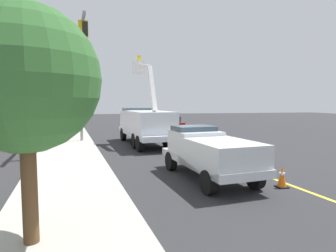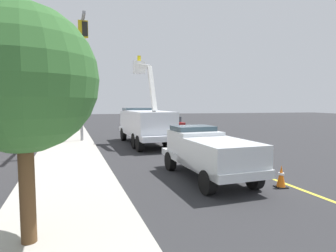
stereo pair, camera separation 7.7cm
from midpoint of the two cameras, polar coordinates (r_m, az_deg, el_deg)
ground at (r=21.16m, az=2.31°, el=-3.72°), size 120.00×120.00×0.00m
sidewalk_far_side at (r=19.66m, az=-19.60°, el=-4.47°), size 59.94×11.61×0.12m
lane_centre_stripe at (r=21.16m, az=2.31°, el=-3.71°), size 49.57×6.86×0.01m
utility_bucket_truck at (r=21.03m, az=-4.86°, el=0.62°), size 8.46×3.58×6.75m
service_pickup_truck at (r=11.62m, az=8.05°, el=-5.16°), size 5.83×2.83×2.06m
passing_minivan at (r=30.01m, az=-0.05°, el=0.64°), size 5.01×2.53×1.69m
traffic_cone_leading at (r=11.26m, az=21.95°, el=-9.48°), size 0.40×0.40×0.83m
traffic_cone_mid_front at (r=25.64m, az=-2.64°, el=-1.40°), size 0.40×0.40×0.76m
traffic_signal_mast at (r=21.51m, az=-17.29°, el=12.37°), size 7.08×1.15×8.92m
street_tree_left at (r=6.53m, az=-27.33°, el=8.36°), size 3.07×3.07×5.13m
street_tree_right at (r=27.38m, az=-23.37°, el=6.11°), size 3.27×3.27×5.61m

